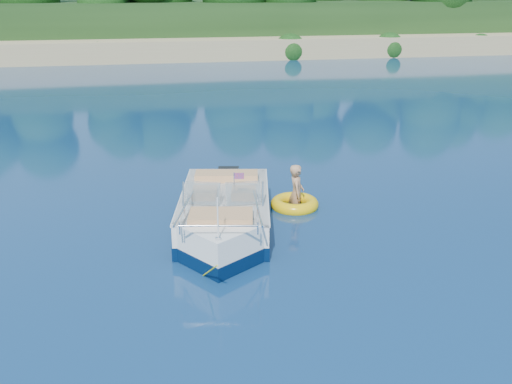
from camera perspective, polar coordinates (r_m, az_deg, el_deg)
ground at (r=10.23m, az=12.25°, el=-11.38°), size 160.00×160.00×0.00m
shoreline at (r=71.97m, az=-8.26°, el=16.34°), size 170.00×59.00×6.00m
motorboat at (r=12.77m, az=-3.19°, el=-2.59°), size 2.62×5.49×1.84m
tow_tube at (r=14.34m, az=3.88°, el=-1.20°), size 1.42×1.42×0.32m
boy at (r=14.40m, az=4.01°, el=-1.46°), size 0.52×0.90×1.66m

